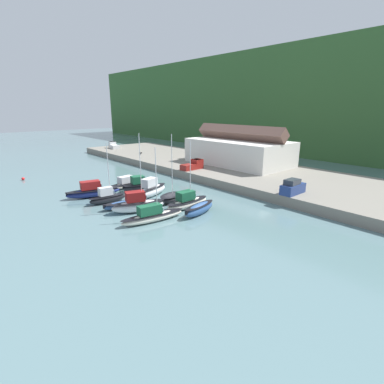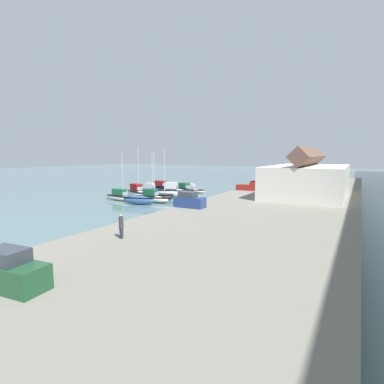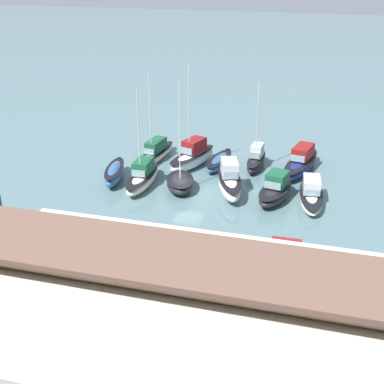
# 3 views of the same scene
# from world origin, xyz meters

# --- Properties ---
(ground_plane) EXTENTS (320.00, 320.00, 0.00)m
(ground_plane) POSITION_xyz_m (0.00, 0.00, 0.00)
(ground_plane) COLOR slate
(quay_promenade) EXTENTS (113.12, 22.59, 1.50)m
(quay_promenade) POSITION_xyz_m (0.00, 21.60, 0.75)
(quay_promenade) COLOR gray
(quay_promenade) RESTS_ON ground_plane
(harbor_clubhouse) EXTENTS (22.40, 12.14, 8.42)m
(harbor_clubhouse) POSITION_xyz_m (-7.79, 24.54, 4.43)
(harbor_clubhouse) COLOR silver
(harbor_clubhouse) RESTS_ON quay_promenade
(moored_boat_0) EXTENTS (2.80, 7.63, 2.06)m
(moored_boat_0) POSITION_xyz_m (-10.76, -1.18, 0.72)
(moored_boat_0) COLOR white
(moored_boat_0) RESTS_ON ground_plane
(moored_boat_1) EXTENTS (3.36, 6.18, 2.52)m
(moored_boat_1) POSITION_xyz_m (-7.75, -0.62, 0.92)
(moored_boat_1) COLOR black
(moored_boat_1) RESTS_ON ground_plane
(moored_boat_2) EXTENTS (4.02, 7.26, 2.98)m
(moored_boat_2) POSITION_xyz_m (-3.54, -1.07, 1.11)
(moored_boat_2) COLOR silver
(moored_boat_2) RESTS_ON ground_plane
(moored_boat_3) EXTENTS (3.77, 5.01, 9.90)m
(moored_boat_3) POSITION_xyz_m (0.89, -0.40, 0.71)
(moored_boat_3) COLOR black
(moored_boat_3) RESTS_ON ground_plane
(moored_boat_4) EXTENTS (2.15, 7.18, 9.19)m
(moored_boat_4) POSITION_xyz_m (4.50, -0.38, 0.91)
(moored_boat_4) COLOR white
(moored_boat_4) RESTS_ON ground_plane
(moored_boat_5) EXTENTS (2.79, 6.11, 1.49)m
(moored_boat_5) POSITION_xyz_m (7.50, -0.84, 0.79)
(moored_boat_5) COLOR #33568E
(moored_boat_5) RESTS_ON ground_plane
(moored_boat_6) EXTENTS (3.85, 8.61, 2.56)m
(moored_boat_6) POSITION_xyz_m (-9.27, -8.00, 0.93)
(moored_boat_6) COLOR navy
(moored_boat_6) RESTS_ON ground_plane
(moored_boat_7) EXTENTS (1.71, 5.63, 8.73)m
(moored_boat_7) POSITION_xyz_m (-4.88, -7.71, 0.89)
(moored_boat_7) COLOR black
(moored_boat_7) RESTS_ON ground_plane
(moored_boat_8) EXTENTS (2.32, 6.06, 1.04)m
(moored_boat_8) POSITION_xyz_m (-1.22, -7.07, 0.56)
(moored_boat_8) COLOR #33568E
(moored_boat_8) RESTS_ON ground_plane
(moored_boat_9) EXTENTS (4.21, 7.47, 10.35)m
(moored_boat_9) POSITION_xyz_m (1.38, -6.36, 1.06)
(moored_boat_9) COLOR white
(moored_boat_9) RESTS_ON ground_plane
(moored_boat_10) EXTENTS (2.71, 8.52, 9.05)m
(moored_boat_10) POSITION_xyz_m (5.62, -6.89, 0.79)
(moored_boat_10) COLOR white
(moored_boat_10) RESTS_ON ground_plane
(parked_car_0) EXTENTS (2.24, 4.37, 2.16)m
(parked_car_0) POSITION_xyz_m (39.18, 16.32, 2.42)
(parked_car_0) COLOR #1E4C2D
(parked_car_0) RESTS_ON quay_promenade
(parked_car_1) EXTENTS (1.88, 4.23, 2.16)m
(parked_car_1) POSITION_xyz_m (12.89, 12.36, 2.42)
(parked_car_1) COLOR navy
(parked_car_1) RESTS_ON quay_promenade
(pickup_truck_0) EXTENTS (2.08, 4.77, 1.90)m
(pickup_truck_0) POSITION_xyz_m (-9.96, 13.44, 2.32)
(pickup_truck_0) COLOR maroon
(pickup_truck_0) RESTS_ON quay_promenade
(pickup_truck_1) EXTENTS (4.95, 2.59, 1.90)m
(pickup_truck_1) POSITION_xyz_m (-49.99, 16.05, 2.32)
(pickup_truck_1) COLOR silver
(pickup_truck_1) RESTS_ON quay_promenade
(person_on_quay) EXTENTS (0.40, 0.40, 2.14)m
(person_on_quay) POSITION_xyz_m (28.97, 14.86, 2.60)
(person_on_quay) COLOR #232838
(person_on_quay) RESTS_ON quay_promenade
(dog_on_quay) EXTENTS (0.80, 0.75, 0.68)m
(dog_on_quay) POSITION_xyz_m (-33.32, 15.40, 1.96)
(dog_on_quay) COLOR black
(dog_on_quay) RESTS_ON quay_promenade
(mooring_buoy_0) EXTENTS (0.57, 0.57, 0.57)m
(mooring_buoy_0) POSITION_xyz_m (-28.88, -13.59, 0.28)
(mooring_buoy_0) COLOR red
(mooring_buoy_0) RESTS_ON ground_plane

